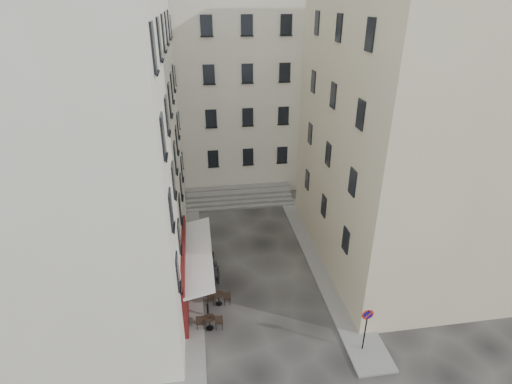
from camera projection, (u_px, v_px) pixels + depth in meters
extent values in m
plane|color=black|center=(263.00, 299.00, 23.41)|extent=(90.00, 90.00, 0.00)
cube|color=slate|center=(186.00, 264.00, 26.32)|extent=(2.00, 22.00, 0.12)
cube|color=slate|center=(322.00, 261.00, 26.64)|extent=(2.00, 18.00, 0.12)
cube|color=beige|center=(51.00, 127.00, 20.22)|extent=(12.00, 16.00, 20.00)
cube|color=tan|center=(427.00, 125.00, 23.92)|extent=(12.00, 14.00, 18.00)
cube|color=beige|center=(218.00, 81.00, 36.11)|extent=(18.00, 10.00, 18.00)
cube|color=#470A10|center=(185.00, 272.00, 22.93)|extent=(0.25, 7.00, 3.50)
cube|color=black|center=(186.00, 277.00, 23.09)|extent=(0.06, 3.85, 2.00)
cube|color=silver|center=(198.00, 253.00, 22.50)|extent=(1.58, 7.30, 0.41)
cube|color=slate|center=(240.00, 204.00, 33.91)|extent=(9.00, 1.80, 0.20)
cube|color=slate|center=(239.00, 199.00, 34.22)|extent=(9.00, 1.80, 0.20)
cube|color=slate|center=(239.00, 195.00, 34.53)|extent=(9.00, 1.80, 0.20)
cube|color=slate|center=(238.00, 190.00, 34.84)|extent=(9.00, 1.80, 0.20)
cylinder|color=black|center=(208.00, 311.00, 21.89)|extent=(0.10, 0.10, 0.90)
sphere|color=black|center=(207.00, 305.00, 21.68)|extent=(0.12, 0.12, 0.12)
cylinder|color=black|center=(206.00, 272.00, 24.99)|extent=(0.10, 0.10, 0.90)
sphere|color=black|center=(205.00, 266.00, 24.78)|extent=(0.12, 0.12, 0.12)
cylinder|color=black|center=(204.00, 241.00, 28.09)|extent=(0.10, 0.10, 0.90)
sphere|color=black|center=(203.00, 236.00, 27.88)|extent=(0.12, 0.12, 0.12)
cylinder|color=black|center=(365.00, 331.00, 19.48)|extent=(0.07, 0.07, 2.62)
cylinder|color=red|center=(368.00, 315.00, 19.01)|extent=(0.61, 0.03, 0.61)
cylinder|color=navy|center=(368.00, 315.00, 18.99)|extent=(0.44, 0.04, 0.44)
cube|color=red|center=(368.00, 315.00, 18.97)|extent=(0.36, 0.03, 0.36)
cylinder|color=black|center=(210.00, 328.00, 21.28)|extent=(0.39, 0.39, 0.02)
cylinder|color=black|center=(210.00, 323.00, 21.12)|extent=(0.05, 0.05, 0.77)
cylinder|color=black|center=(209.00, 318.00, 20.97)|extent=(0.66, 0.66, 0.04)
cube|color=black|center=(219.00, 321.00, 21.16)|extent=(0.42, 0.42, 0.98)
cube|color=black|center=(200.00, 322.00, 21.13)|extent=(0.42, 0.42, 0.98)
cylinder|color=black|center=(219.00, 304.00, 22.97)|extent=(0.38, 0.38, 0.02)
cylinder|color=black|center=(219.00, 299.00, 22.82)|extent=(0.05, 0.05, 0.73)
cylinder|color=black|center=(219.00, 294.00, 22.67)|extent=(0.63, 0.63, 0.04)
cube|color=black|center=(227.00, 297.00, 22.86)|extent=(0.40, 0.40, 0.94)
cube|color=black|center=(210.00, 298.00, 22.83)|extent=(0.40, 0.40, 0.94)
cylinder|color=black|center=(201.00, 286.00, 24.41)|extent=(0.34, 0.34, 0.02)
cylinder|color=black|center=(200.00, 281.00, 24.27)|extent=(0.05, 0.05, 0.66)
cylinder|color=black|center=(200.00, 278.00, 24.14)|extent=(0.57, 0.57, 0.04)
cube|color=black|center=(207.00, 280.00, 24.31)|extent=(0.36, 0.36, 0.85)
cube|color=black|center=(193.00, 281.00, 24.28)|extent=(0.36, 0.36, 0.85)
cylinder|color=black|center=(209.00, 277.00, 25.12)|extent=(0.38, 0.38, 0.02)
cylinder|color=black|center=(208.00, 273.00, 24.97)|extent=(0.05, 0.05, 0.74)
cylinder|color=black|center=(208.00, 268.00, 24.82)|extent=(0.63, 0.63, 0.04)
cube|color=black|center=(216.00, 271.00, 25.01)|extent=(0.40, 0.40, 0.95)
cube|color=black|center=(201.00, 272.00, 24.98)|extent=(0.40, 0.40, 0.95)
cylinder|color=black|center=(205.00, 261.00, 26.68)|extent=(0.33, 0.33, 0.02)
cylinder|color=black|center=(205.00, 257.00, 26.55)|extent=(0.05, 0.05, 0.64)
cylinder|color=black|center=(205.00, 254.00, 26.42)|extent=(0.55, 0.55, 0.04)
cube|color=black|center=(211.00, 256.00, 26.58)|extent=(0.35, 0.35, 0.82)
cube|color=black|center=(199.00, 256.00, 26.55)|extent=(0.35, 0.35, 0.82)
imported|color=black|center=(215.00, 273.00, 24.21)|extent=(0.77, 0.67, 1.77)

